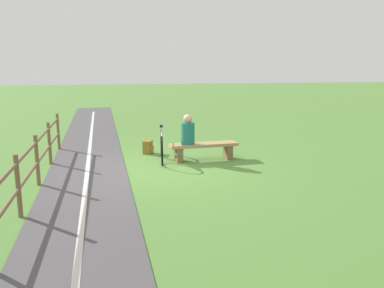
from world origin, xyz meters
The scene contains 8 objects.
ground_plane centered at (0.00, 0.00, 0.00)m, with size 80.00×80.00×0.00m, color #548438.
paved_path centered at (1.51, 4.00, 0.01)m, with size 1.82×36.00×0.02m, color #4C494C.
path_centre_line centered at (1.51, 4.00, 0.02)m, with size 0.10×32.00×0.00m, color silver.
bench centered at (-1.26, -0.64, 0.32)m, with size 1.85×0.58×0.46m.
person_seated centered at (-0.83, -0.60, 0.80)m, with size 0.38×0.38×0.78m.
bicycle centered at (-0.16, -0.81, 0.39)m, with size 0.20×1.78×0.92m.
backpack centered at (0.14, -1.68, 0.18)m, with size 0.33×0.34×0.37m.
fence_roadside centered at (2.59, 2.74, 0.64)m, with size 0.36×10.98×1.08m.
Camera 1 is at (0.87, 9.44, 2.54)m, focal length 37.12 mm.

